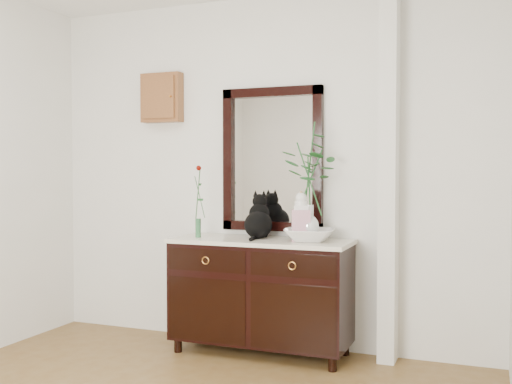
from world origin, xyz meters
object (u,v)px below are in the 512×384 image
at_px(ginger_jar, 301,216).
at_px(cat, 258,216).
at_px(sideboard, 261,290).
at_px(lotus_bowl, 309,235).

bearing_deg(ginger_jar, cat, 169.77).
height_order(sideboard, cat, cat).
xyz_separation_m(cat, ginger_jar, (0.35, -0.06, 0.01)).
xyz_separation_m(lotus_bowl, ginger_jar, (-0.05, -0.02, 0.14)).
xyz_separation_m(cat, lotus_bowl, (0.41, -0.05, -0.12)).
relative_size(sideboard, cat, 3.96).
relative_size(sideboard, ginger_jar, 3.70).
height_order(lotus_bowl, ginger_jar, ginger_jar).
distance_m(sideboard, ginger_jar, 0.64).
distance_m(cat, ginger_jar, 0.36).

